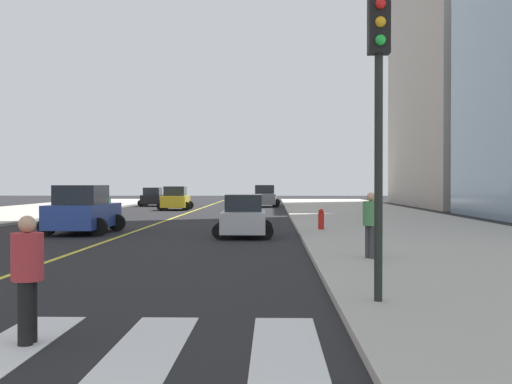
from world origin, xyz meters
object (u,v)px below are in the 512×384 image
(car_green_third, at_px, (85,203))
(traffic_light_near_corner, at_px, (379,87))
(car_yellow_fourth, at_px, (176,199))
(car_silver_fifth, at_px, (244,217))
(pedestrian_crossing, at_px, (27,273))
(car_blue_nearest, at_px, (83,211))
(car_black_sixth, at_px, (153,197))
(car_gray_second, at_px, (265,197))
(pedestrian_waiting_east, at_px, (371,222))
(fire_hydrant, at_px, (321,219))

(car_green_third, distance_m, traffic_light_near_corner, 31.18)
(car_yellow_fourth, xyz_separation_m, car_silver_fifth, (6.62, -26.40, -0.10))
(pedestrian_crossing, bearing_deg, car_blue_nearest, -166.84)
(car_yellow_fourth, xyz_separation_m, traffic_light_near_corner, (9.56, -41.62, 2.87))
(car_black_sixth, bearing_deg, pedestrian_crossing, -82.11)
(car_gray_second, xyz_separation_m, pedestrian_crossing, (-2.56, -51.40, 0.01))
(car_silver_fifth, height_order, pedestrian_crossing, pedestrian_crossing)
(car_green_third, distance_m, car_yellow_fourth, 13.87)
(pedestrian_crossing, bearing_deg, car_yellow_fourth, -175.05)
(car_green_third, xyz_separation_m, car_silver_fifth, (10.09, -12.97, -0.16))
(car_blue_nearest, xyz_separation_m, pedestrian_waiting_east, (10.71, -10.40, 0.15))
(car_gray_second, bearing_deg, pedestrian_waiting_east, 95.98)
(pedestrian_crossing, bearing_deg, traffic_light_near_corner, 115.42)
(car_blue_nearest, relative_size, car_green_third, 1.02)
(car_blue_nearest, distance_m, car_black_sixth, 33.84)
(car_silver_fifth, distance_m, pedestrian_waiting_east, 9.57)
(traffic_light_near_corner, distance_m, fire_hydrant, 17.74)
(fire_hydrant, bearing_deg, pedestrian_crossing, -105.04)
(car_gray_second, distance_m, car_black_sixth, 10.65)
(car_silver_fifth, relative_size, pedestrian_crossing, 2.23)
(car_silver_fifth, height_order, car_black_sixth, car_black_sixth)
(car_silver_fifth, relative_size, car_black_sixth, 0.97)
(traffic_light_near_corner, bearing_deg, car_black_sixth, -75.57)
(traffic_light_near_corner, relative_size, fire_hydrant, 5.80)
(car_gray_second, xyz_separation_m, traffic_light_near_corner, (2.47, -48.91, 2.83))
(car_black_sixth, bearing_deg, traffic_light_near_corner, -76.22)
(car_blue_nearest, relative_size, car_yellow_fourth, 1.09)
(car_silver_fifth, bearing_deg, car_gray_second, -91.96)
(car_silver_fifth, xyz_separation_m, traffic_light_near_corner, (2.94, -15.22, 2.97))
(fire_hydrant, bearing_deg, car_gray_second, 95.08)
(car_silver_fifth, relative_size, traffic_light_near_corner, 0.74)
(car_yellow_fourth, bearing_deg, car_blue_nearest, -92.17)
(car_yellow_fourth, relative_size, fire_hydrant, 4.83)
(fire_hydrant, bearing_deg, car_silver_fifth, -145.61)
(car_green_third, height_order, pedestrian_waiting_east, car_green_third)
(car_yellow_fourth, xyz_separation_m, car_black_sixth, (-3.44, 8.91, -0.07))
(car_black_sixth, distance_m, pedestrian_waiting_east, 46.22)
(car_yellow_fourth, bearing_deg, car_silver_fifth, -77.36)
(car_yellow_fourth, height_order, fire_hydrant, car_yellow_fourth)
(car_blue_nearest, distance_m, pedestrian_waiting_east, 14.93)
(car_yellow_fourth, distance_m, traffic_light_near_corner, 42.80)
(pedestrian_crossing, relative_size, pedestrian_waiting_east, 0.98)
(car_black_sixth, bearing_deg, car_silver_fifth, -74.75)
(car_silver_fifth, height_order, traffic_light_near_corner, traffic_light_near_corner)
(car_blue_nearest, relative_size, car_gray_second, 1.04)
(car_gray_second, distance_m, traffic_light_near_corner, 49.06)
(car_yellow_fourth, height_order, car_black_sixth, car_yellow_fourth)
(car_silver_fifth, bearing_deg, car_yellow_fourth, -77.09)
(car_silver_fifth, bearing_deg, pedestrian_waiting_east, 112.07)
(car_silver_fifth, height_order, pedestrian_waiting_east, pedestrian_waiting_east)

